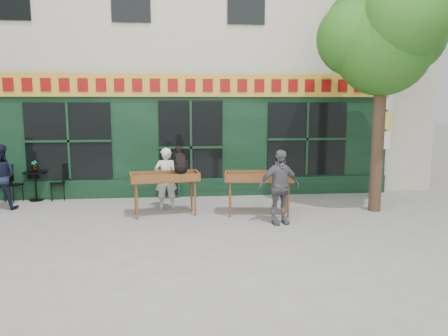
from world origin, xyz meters
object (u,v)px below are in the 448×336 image
at_px(man_left, 0,177).
at_px(man_right, 279,187).
at_px(dog, 180,159).
at_px(book_cart_right, 259,180).
at_px(book_cart_center, 165,180).
at_px(woman, 166,178).
at_px(bistro_table, 35,180).

bearing_deg(man_left, man_right, 155.93).
relative_size(dog, book_cart_right, 0.38).
distance_m(book_cart_center, woman, 0.65).
xyz_separation_m(book_cart_right, man_right, (0.30, -0.75, -0.03)).
bearing_deg(man_right, book_cart_center, 146.15).
xyz_separation_m(book_cart_center, book_cart_right, (2.12, -0.19, 0.00)).
height_order(man_right, bistro_table, man_right).
distance_m(book_cart_center, dog, 0.59).
xyz_separation_m(book_cart_right, bistro_table, (-5.55, 2.03, -0.28)).
relative_size(man_right, man_left, 1.00).
bearing_deg(bistro_table, book_cart_center, -28.22).
bearing_deg(woman, book_cart_right, 149.40).
height_order(woman, bistro_table, woman).
distance_m(dog, woman, 0.96).
bearing_deg(man_left, woman, 168.10).
distance_m(man_right, man_left, 6.65).
bearing_deg(dog, bistro_table, 144.42).
bearing_deg(book_cart_center, book_cart_right, -14.13).
relative_size(book_cart_right, man_right, 0.99).
bearing_deg(dog, woman, 107.56).
bearing_deg(man_left, book_cart_center, 158.93).
relative_size(book_cart_right, man_left, 0.99).
height_order(woman, man_left, man_left).
xyz_separation_m(dog, man_right, (2.07, -0.89, -0.50)).
height_order(woman, man_right, man_right).
bearing_deg(woman, bistro_table, -28.14).
distance_m(woman, man_right, 2.90).
relative_size(book_cart_center, book_cart_right, 1.01).
relative_size(book_cart_right, bistro_table, 2.06).
distance_m(book_cart_right, bistro_table, 5.91).
distance_m(woman, bistro_table, 3.63).
height_order(book_cart_center, woman, woman).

